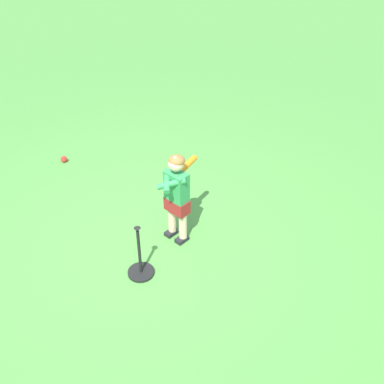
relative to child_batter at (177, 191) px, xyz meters
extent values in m
plane|color=#519942|center=(-0.27, -0.38, -0.65)|extent=(40.00, 40.00, 0.00)
cube|color=#232328|center=(0.08, -0.04, -0.63)|extent=(0.12, 0.16, 0.05)
cylinder|color=beige|center=(0.09, -0.02, -0.44)|extent=(0.09, 0.09, 0.34)
cube|color=#232328|center=(-0.09, -0.01, -0.63)|extent=(0.12, 0.16, 0.05)
cylinder|color=beige|center=(-0.08, 0.01, -0.44)|extent=(0.09, 0.09, 0.34)
cube|color=maroon|center=(0.00, 0.00, -0.19)|extent=(0.29, 0.20, 0.16)
cube|color=#339351|center=(0.00, 0.00, 0.06)|extent=(0.27, 0.19, 0.34)
sphere|color=beige|center=(0.00, 0.00, 0.34)|extent=(0.17, 0.17, 0.17)
ellipsoid|color=olive|center=(0.00, 0.01, 0.37)|extent=(0.20, 0.20, 0.11)
sphere|color=orange|center=(-0.02, -0.14, 0.15)|extent=(0.04, 0.04, 0.04)
cylinder|color=black|center=(-0.02, -0.05, 0.16)|extent=(0.03, 0.14, 0.05)
cylinder|color=orange|center=(-0.01, 0.19, 0.20)|extent=(0.08, 0.35, 0.11)
sphere|color=orange|center=(-0.01, 0.36, 0.22)|extent=(0.07, 0.07, 0.07)
cylinder|color=#339351|center=(0.02, -0.11, 0.16)|extent=(0.29, 0.23, 0.14)
cylinder|color=#339351|center=(-0.05, -0.10, 0.16)|extent=(0.22, 0.29, 0.14)
sphere|color=red|center=(-2.24, 0.44, -0.61)|extent=(0.09, 0.09, 0.09)
cylinder|color=black|center=(0.00, -0.69, -0.64)|extent=(0.28, 0.28, 0.03)
cylinder|color=black|center=(0.00, -0.69, -0.35)|extent=(0.03, 0.03, 0.55)
cone|color=black|center=(0.00, -0.69, -0.05)|extent=(0.07, 0.07, 0.04)
camera|label=1|loc=(2.36, -3.36, 2.97)|focal=44.59mm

